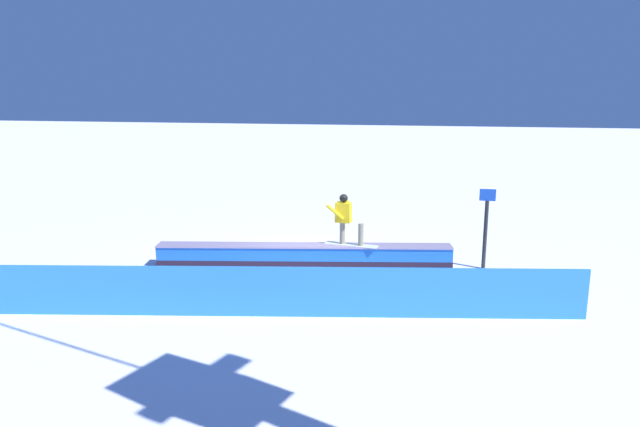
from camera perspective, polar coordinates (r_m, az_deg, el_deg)
The scene contains 5 objects.
ground_plane at distance 15.16m, azimuth -1.60°, elevation -5.30°, with size 120.00×120.00×0.00m, color white.
grind_box at distance 15.08m, azimuth -1.60°, elevation -4.32°, with size 7.69×1.89×0.60m.
snowboarder at distance 14.85m, azimuth 2.58°, elevation -0.42°, with size 1.43×0.50×1.34m.
safety_fence at distance 11.85m, azimuth -5.43°, elevation -7.78°, with size 13.06×0.06×1.06m, color #2D81E7.
trail_marker at distance 15.29m, azimuth 16.20°, elevation -1.28°, with size 0.40×0.10×2.10m.
Camera 1 is at (-3.31, 14.06, 4.59)m, focal length 32.08 mm.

